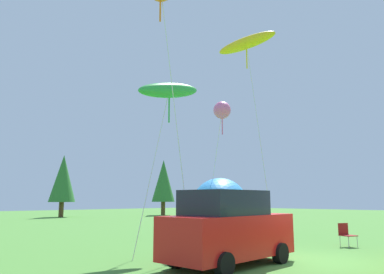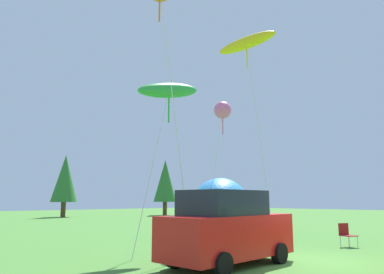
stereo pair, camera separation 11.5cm
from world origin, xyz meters
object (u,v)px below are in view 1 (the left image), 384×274
folding_chair (346,233)px  kite_yellow_hero (246,43)px  parked_car (229,229)px  kite_green_fish (169,91)px  kite_pink_octopus (222,111)px  inflatable_cat (223,208)px

folding_chair → kite_yellow_hero: size_ratio=0.09×
parked_car → kite_yellow_hero: bearing=28.8°
kite_yellow_hero → kite_green_fish: kite_yellow_hero is taller
parked_car → kite_pink_octopus: 9.75m
parked_car → inflatable_cat: 10.17m
parked_car → kite_pink_octopus: kite_pink_octopus is taller
folding_chair → kite_pink_octopus: kite_pink_octopus is taller
inflatable_cat → kite_yellow_hero: kite_yellow_hero is taller
kite_pink_octopus → kite_green_fish: (-5.18, -1.80, -0.37)m
parked_car → kite_green_fish: 6.30m
parked_car → folding_chair: (6.79, -0.39, -0.50)m
inflatable_cat → kite_green_fish: bearing=173.8°
inflatable_cat → kite_pink_octopus: 5.50m
folding_chair → inflatable_cat: inflatable_cat is taller
parked_car → inflatable_cat: (7.53, 6.83, 0.36)m
inflatable_cat → folding_chair: bearing=-127.4°
inflatable_cat → kite_green_fish: 8.82m
inflatable_cat → kite_pink_octopus: size_ratio=0.93×
parked_car → kite_green_fish: kite_green_fish is taller
parked_car → kite_pink_octopus: size_ratio=0.63×
parked_car → inflatable_cat: bearing=39.5°
kite_pink_octopus → kite_yellow_hero: bearing=-104.2°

